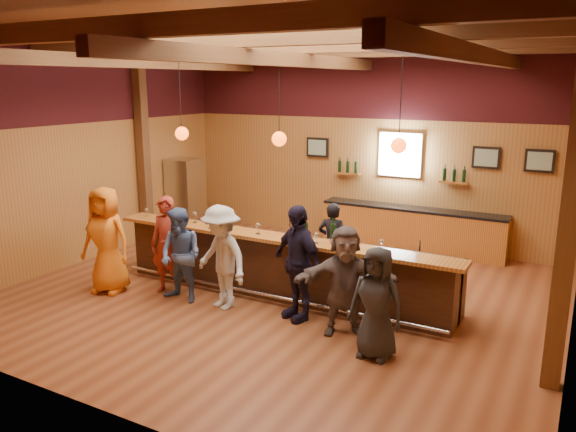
{
  "coord_description": "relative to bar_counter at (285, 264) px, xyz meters",
  "views": [
    {
      "loc": [
        4.5,
        -7.94,
        3.61
      ],
      "look_at": [
        0.0,
        0.3,
        1.35
      ],
      "focal_mm": 35.0,
      "sensor_mm": 36.0,
      "label": 1
    }
  ],
  "objects": [
    {
      "name": "glass_g",
      "position": [
        1.29,
        -0.27,
        0.73
      ],
      "size": [
        0.09,
        0.09,
        0.2
      ],
      "color": "silver",
      "rests_on": "bar_counter"
    },
    {
      "name": "framed_pictures",
      "position": [
        1.65,
        3.79,
        1.58
      ],
      "size": [
        5.35,
        0.05,
        0.45
      ],
      "color": "black",
      "rests_on": "room"
    },
    {
      "name": "room",
      "position": [
        -0.02,
        -0.09,
        2.69
      ],
      "size": [
        9.04,
        9.0,
        4.52
      ],
      "color": "brown",
      "rests_on": "ground"
    },
    {
      "name": "wine_shelves",
      "position": [
        0.78,
        3.73,
        1.1
      ],
      "size": [
        3.0,
        0.18,
        0.3
      ],
      "color": "#9A541C",
      "rests_on": "room"
    },
    {
      "name": "customer_white",
      "position": [
        -0.58,
        -1.06,
        0.33
      ],
      "size": [
        1.25,
        0.95,
        1.71
      ],
      "primitive_type": "imported",
      "rotation": [
        0.0,
        0.0,
        -0.32
      ],
      "color": "beige",
      "rests_on": "ground"
    },
    {
      "name": "stainless_fridge",
      "position": [
        -4.12,
        2.45,
        0.38
      ],
      "size": [
        0.7,
        0.7,
        1.8
      ],
      "primitive_type": "cube",
      "color": "silver",
      "rests_on": "ground"
    },
    {
      "name": "glass_b",
      "position": [
        -2.2,
        -0.27,
        0.71
      ],
      "size": [
        0.08,
        0.08,
        0.17
      ],
      "color": "silver",
      "rests_on": "bar_counter"
    },
    {
      "name": "glass_d",
      "position": [
        -1.25,
        -0.44,
        0.72
      ],
      "size": [
        0.08,
        0.08,
        0.18
      ],
      "color": "silver",
      "rests_on": "bar_counter"
    },
    {
      "name": "pendant_lights",
      "position": [
        -0.02,
        -0.15,
        2.19
      ],
      "size": [
        4.24,
        0.24,
        1.37
      ],
      "color": "black",
      "rests_on": "room"
    },
    {
      "name": "glass_f",
      "position": [
        0.78,
        -0.37,
        0.71
      ],
      "size": [
        0.08,
        0.08,
        0.18
      ],
      "color": "silver",
      "rests_on": "bar_counter"
    },
    {
      "name": "bartender",
      "position": [
        0.48,
        0.93,
        0.22
      ],
      "size": [
        0.58,
        0.43,
        1.49
      ],
      "primitive_type": "imported",
      "rotation": [
        0.0,
        0.0,
        3.28
      ],
      "color": "black",
      "rests_on": "ground"
    },
    {
      "name": "customer_brown",
      "position": [
        1.54,
        -0.98,
        0.29
      ],
      "size": [
        1.54,
        1.17,
        1.62
      ],
      "primitive_type": "imported",
      "rotation": [
        0.0,
        0.0,
        0.52
      ],
      "color": "#5D4F4B",
      "rests_on": "ground"
    },
    {
      "name": "glass_a",
      "position": [
        -2.83,
        -0.29,
        0.7
      ],
      "size": [
        0.07,
        0.07,
        0.16
      ],
      "color": "silver",
      "rests_on": "bar_counter"
    },
    {
      "name": "customer_redvest",
      "position": [
        -1.79,
        -0.95,
        0.34
      ],
      "size": [
        0.68,
        0.5,
        1.71
      ],
      "primitive_type": "imported",
      "rotation": [
        0.0,
        0.0,
        0.16
      ],
      "color": "maroon",
      "rests_on": "ground"
    },
    {
      "name": "customer_denim",
      "position": [
        -1.33,
        -1.15,
        0.28
      ],
      "size": [
        0.81,
        0.64,
        1.6
      ],
      "primitive_type": "imported",
      "rotation": [
        0.0,
        0.0,
        -0.05
      ],
      "color": "#4B6496",
      "rests_on": "ground"
    },
    {
      "name": "customer_navy",
      "position": [
        0.69,
        -0.84,
        0.39
      ],
      "size": [
        1.15,
        0.85,
        1.81
      ],
      "primitive_type": "imported",
      "rotation": [
        0.0,
        0.0,
        -0.44
      ],
      "color": "black",
      "rests_on": "ground"
    },
    {
      "name": "customer_orange",
      "position": [
        -2.75,
        -1.41,
        0.41
      ],
      "size": [
        1.01,
        0.75,
        1.87
      ],
      "primitive_type": "imported",
      "rotation": [
        0.0,
        0.0,
        0.19
      ],
      "color": "orange",
      "rests_on": "ground"
    },
    {
      "name": "back_bar_cabinet",
      "position": [
        1.18,
        3.57,
        -0.05
      ],
      "size": [
        4.0,
        0.52,
        0.95
      ],
      "color": "#9A541C",
      "rests_on": "ground"
    },
    {
      "name": "bar_counter",
      "position": [
        0.0,
        0.0,
        0.0
      ],
      "size": [
        6.3,
        1.07,
        1.11
      ],
      "color": "black",
      "rests_on": "ground"
    },
    {
      "name": "glass_h",
      "position": [
        1.83,
        -0.28,
        0.72
      ],
      "size": [
        0.08,
        0.08,
        0.18
      ],
      "color": "silver",
      "rests_on": "bar_counter"
    },
    {
      "name": "bottle_b",
      "position": [
        0.98,
        -0.17,
        0.74
      ],
      "size": [
        0.08,
        0.08,
        0.39
      ],
      "color": "black",
      "rests_on": "bar_counter"
    },
    {
      "name": "glass_e",
      "position": [
        -0.32,
        -0.34,
        0.72
      ],
      "size": [
        0.08,
        0.08,
        0.19
      ],
      "color": "silver",
      "rests_on": "bar_counter"
    },
    {
      "name": "ice_bucket",
      "position": [
        0.37,
        -0.2,
        0.7
      ],
      "size": [
        0.21,
        0.21,
        0.23
      ],
      "primitive_type": "cylinder",
      "color": "brown",
      "rests_on": "bar_counter"
    },
    {
      "name": "customer_dark",
      "position": [
        2.19,
        -1.46,
        0.24
      ],
      "size": [
        0.77,
        0.52,
        1.53
      ],
      "primitive_type": "imported",
      "rotation": [
        0.0,
        0.0,
        -0.05
      ],
      "color": "#242527",
      "rests_on": "ground"
    },
    {
      "name": "window",
      "position": [
        0.78,
        3.8,
        1.53
      ],
      "size": [
        0.95,
        0.09,
        0.95
      ],
      "color": "silver",
      "rests_on": "room"
    },
    {
      "name": "glass_c",
      "position": [
        -1.75,
        -0.22,
        0.73
      ],
      "size": [
        0.09,
        0.09,
        0.2
      ],
      "color": "silver",
      "rests_on": "bar_counter"
    },
    {
      "name": "bottle_a",
      "position": [
        0.54,
        -0.27,
        0.74
      ],
      "size": [
        0.08,
        0.08,
        0.38
      ],
      "color": "black",
      "rests_on": "bar_counter"
    }
  ]
}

